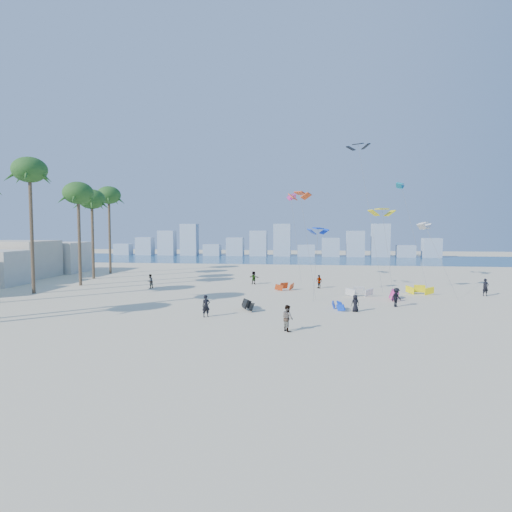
# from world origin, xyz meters

# --- Properties ---
(ground) EXTENTS (220.00, 220.00, 0.00)m
(ground) POSITION_xyz_m (0.00, 0.00, 0.00)
(ground) COLOR beige
(ground) RESTS_ON ground
(ocean) EXTENTS (220.00, 220.00, 0.00)m
(ocean) POSITION_xyz_m (0.00, 72.00, 0.01)
(ocean) COLOR navy
(ocean) RESTS_ON ground
(kitesurfer_near) EXTENTS (0.81, 0.73, 1.86)m
(kitesurfer_near) POSITION_xyz_m (0.04, 6.04, 0.93)
(kitesurfer_near) COLOR black
(kitesurfer_near) RESTS_ON ground
(kitesurfer_mid) EXTENTS (1.12, 1.18, 1.91)m
(kitesurfer_mid) POSITION_xyz_m (7.10, 2.05, 0.96)
(kitesurfer_mid) COLOR gray
(kitesurfer_mid) RESTS_ON ground
(kitesurfers_far) EXTENTS (39.56, 18.13, 1.92)m
(kitesurfers_far) POSITION_xyz_m (8.20, 19.68, 0.87)
(kitesurfers_far) COLOR black
(kitesurfers_far) RESTS_ON ground
(grounded_kites) EXTENTS (20.79, 15.48, 0.97)m
(grounded_kites) POSITION_xyz_m (12.99, 17.14, 0.45)
(grounded_kites) COLOR black
(grounded_kites) RESTS_ON ground
(flying_kites) EXTENTS (24.52, 28.53, 18.55)m
(flying_kites) POSITION_xyz_m (14.87, 23.27, 11.04)
(flying_kites) COLOR #0C38D1
(flying_kites) RESTS_ON ground
(palm_row) EXTENTS (8.84, 44.80, 15.38)m
(palm_row) POSITION_xyz_m (-22.10, 16.13, 12.33)
(palm_row) COLOR brown
(palm_row) RESTS_ON ground
(distant_skyline) EXTENTS (85.00, 3.00, 8.40)m
(distant_skyline) POSITION_xyz_m (-1.19, 82.00, 3.09)
(distant_skyline) COLOR #9EADBF
(distant_skyline) RESTS_ON ground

